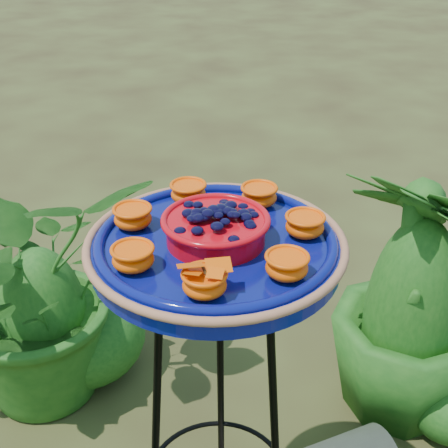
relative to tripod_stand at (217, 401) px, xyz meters
The scene contains 4 objects.
tripod_stand is the anchor object (origin of this frame).
feeder_dish 0.41m from the tripod_stand, 95.63° to the right, with size 0.49×0.49×0.11m.
shrub_back_left 0.89m from the tripod_stand, 131.61° to the left, with size 0.74×0.64×0.83m, color #174913.
shrub_back_right 0.83m from the tripod_stand, 43.19° to the left, with size 0.49×0.49×0.87m, color #174913.
Camera 1 is at (-0.06, -1.00, 1.57)m, focal length 50.00 mm.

